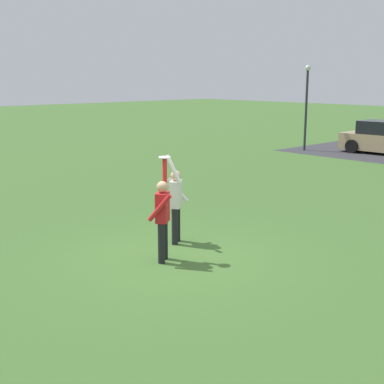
{
  "coord_description": "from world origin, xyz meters",
  "views": [
    {
      "loc": [
        7.91,
        -6.85,
        3.64
      ],
      "look_at": [
        -0.31,
        0.85,
        1.2
      ],
      "focal_mm": 49.52,
      "sensor_mm": 36.0,
      "label": 1
    }
  ],
  "objects_px": {
    "person_catcher": "(163,214)",
    "person_defender": "(176,200)",
    "frisbee_disc": "(165,157)",
    "lamppost_by_lot": "(307,99)"
  },
  "relations": [
    {
      "from": "person_catcher",
      "to": "person_defender",
      "type": "bearing_deg",
      "value": -0.0
    },
    {
      "from": "frisbee_disc",
      "to": "lamppost_by_lot",
      "type": "bearing_deg",
      "value": 116.01
    },
    {
      "from": "frisbee_disc",
      "to": "person_catcher",
      "type": "bearing_deg",
      "value": -53.67
    },
    {
      "from": "lamppost_by_lot",
      "to": "person_catcher",
      "type": "bearing_deg",
      "value": -63.87
    },
    {
      "from": "person_catcher",
      "to": "person_defender",
      "type": "xyz_separation_m",
      "value": [
        -0.74,
        1.0,
        -0.0
      ]
    },
    {
      "from": "person_catcher",
      "to": "frisbee_disc",
      "type": "xyz_separation_m",
      "value": [
        -0.13,
        0.18,
        1.11
      ]
    },
    {
      "from": "person_defender",
      "to": "lamppost_by_lot",
      "type": "distance_m",
      "value": 16.77
    },
    {
      "from": "person_catcher",
      "to": "lamppost_by_lot",
      "type": "bearing_deg",
      "value": -10.2
    },
    {
      "from": "person_catcher",
      "to": "frisbee_disc",
      "type": "bearing_deg",
      "value": -0.0
    },
    {
      "from": "person_defender",
      "to": "lamppost_by_lot",
      "type": "relative_size",
      "value": 0.48
    }
  ]
}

